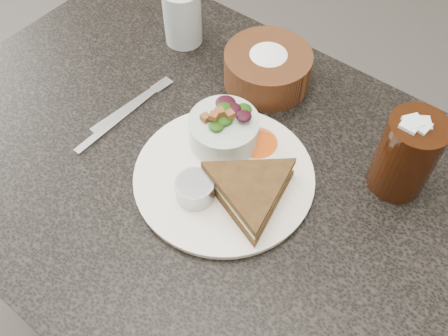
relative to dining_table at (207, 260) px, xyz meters
name	(u,v)px	position (x,y,z in m)	size (l,w,h in m)	color
floor	(210,317)	(0.00, 0.00, -0.38)	(6.00, 6.00, 0.00)	#413E3C
dining_table	(207,260)	(0.00, 0.00, 0.00)	(1.00, 0.70, 0.75)	black
dinner_plate	(224,177)	(0.05, -0.01, 0.38)	(0.28, 0.28, 0.01)	silver
sandwich	(250,191)	(0.11, -0.02, 0.41)	(0.17, 0.17, 0.04)	#4A3216
salad_bowl	(224,127)	(0.01, 0.05, 0.42)	(0.12, 0.12, 0.07)	#A7B7AD
dressing_ramekin	(195,189)	(0.04, -0.06, 0.40)	(0.06, 0.06, 0.04)	#9A9CA1
orange_wedge	(258,137)	(0.06, 0.08, 0.40)	(0.07, 0.07, 0.03)	#F55B14
fork	(128,108)	(-0.17, 0.01, 0.38)	(0.02, 0.16, 0.00)	#A0A2A6
knife	(122,116)	(-0.17, -0.01, 0.38)	(0.01, 0.21, 0.00)	#A4A4A6
bread_basket	(268,63)	(-0.02, 0.22, 0.42)	(0.16, 0.16, 0.09)	#512E18
cola_glass	(407,153)	(0.27, 0.16, 0.45)	(0.09, 0.09, 0.15)	black
water_glass	(182,16)	(-0.22, 0.21, 0.43)	(0.07, 0.07, 0.11)	#A5B5BC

